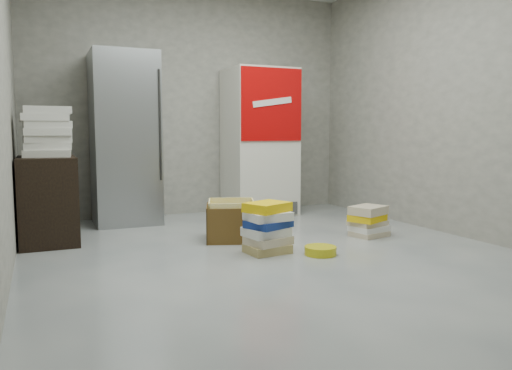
{
  "coord_description": "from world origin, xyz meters",
  "views": [
    {
      "loc": [
        -1.79,
        -3.59,
        1.02
      ],
      "look_at": [
        0.08,
        0.7,
        0.53
      ],
      "focal_mm": 35.0,
      "sensor_mm": 36.0,
      "label": 1
    }
  ],
  "objects_px": {
    "wood_shelf": "(48,200)",
    "cardboard_box": "(231,224)",
    "coke_cooler": "(260,142)",
    "phonebook_stack_main": "(268,228)",
    "steel_fridge": "(125,139)"
  },
  "relations": [
    {
      "from": "steel_fridge",
      "to": "coke_cooler",
      "type": "relative_size",
      "value": 1.06
    },
    {
      "from": "steel_fridge",
      "to": "cardboard_box",
      "type": "distance_m",
      "value": 1.73
    },
    {
      "from": "coke_cooler",
      "to": "cardboard_box",
      "type": "xyz_separation_m",
      "value": [
        -0.88,
        -1.32,
        -0.75
      ]
    },
    {
      "from": "phonebook_stack_main",
      "to": "cardboard_box",
      "type": "bearing_deg",
      "value": 83.96
    },
    {
      "from": "phonebook_stack_main",
      "to": "cardboard_box",
      "type": "height_order",
      "value": "phonebook_stack_main"
    },
    {
      "from": "wood_shelf",
      "to": "phonebook_stack_main",
      "type": "relative_size",
      "value": 1.83
    },
    {
      "from": "wood_shelf",
      "to": "cardboard_box",
      "type": "xyz_separation_m",
      "value": [
        1.6,
        -0.59,
        -0.24
      ]
    },
    {
      "from": "wood_shelf",
      "to": "cardboard_box",
      "type": "relative_size",
      "value": 1.34
    },
    {
      "from": "cardboard_box",
      "to": "wood_shelf",
      "type": "bearing_deg",
      "value": 178.74
    },
    {
      "from": "coke_cooler",
      "to": "phonebook_stack_main",
      "type": "xyz_separation_m",
      "value": [
        -0.78,
        -1.93,
        -0.69
      ]
    },
    {
      "from": "phonebook_stack_main",
      "to": "coke_cooler",
      "type": "bearing_deg",
      "value": 52.75
    },
    {
      "from": "wood_shelf",
      "to": "cardboard_box",
      "type": "bearing_deg",
      "value": -20.37
    },
    {
      "from": "coke_cooler",
      "to": "phonebook_stack_main",
      "type": "relative_size",
      "value": 4.12
    },
    {
      "from": "wood_shelf",
      "to": "phonebook_stack_main",
      "type": "bearing_deg",
      "value": -35.33
    },
    {
      "from": "steel_fridge",
      "to": "cardboard_box",
      "type": "height_order",
      "value": "steel_fridge"
    }
  ]
}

